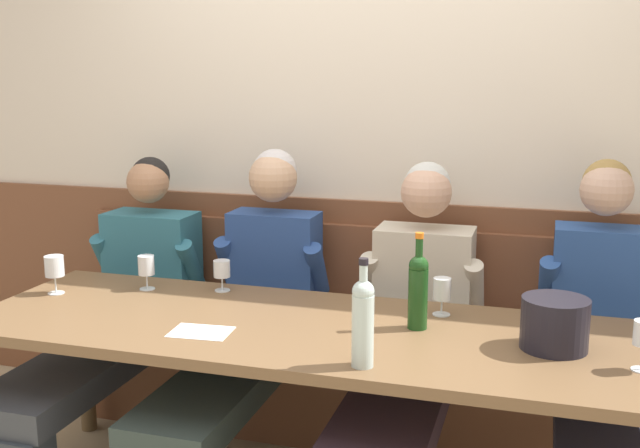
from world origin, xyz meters
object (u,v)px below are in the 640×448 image
(person_left_seat, at_px, (409,335))
(person_right_seat, at_px, (114,312))
(wine_bottle_green_tall, at_px, (418,288))
(wine_glass_by_bottle, at_px, (146,267))
(wine_glass_center_rear, at_px, (54,268))
(wine_bottle_amber_mid, at_px, (363,320))
(wall_bench, at_px, (357,375))
(person_center_right_seat, at_px, (601,352))
(wine_glass_mid_right, at_px, (222,271))
(dining_table, at_px, (311,345))
(person_center_left_seat, at_px, (246,317))
(wine_glass_near_bucket, at_px, (442,291))
(ice_bucket, at_px, (555,324))

(person_left_seat, bearing_deg, person_right_seat, -179.21)
(wine_bottle_green_tall, distance_m, wine_glass_by_bottle, 1.18)
(wine_glass_center_rear, bearing_deg, wine_bottle_amber_mid, -15.68)
(wall_bench, relative_size, wine_glass_by_bottle, 19.56)
(person_left_seat, height_order, person_center_right_seat, person_center_right_seat)
(person_center_right_seat, bearing_deg, wine_glass_center_rear, -173.40)
(person_center_right_seat, bearing_deg, person_left_seat, 179.56)
(wine_glass_by_bottle, relative_size, wine_glass_mid_right, 1.12)
(dining_table, height_order, wine_bottle_amber_mid, wine_bottle_amber_mid)
(wall_bench, relative_size, wine_bottle_amber_mid, 8.25)
(person_right_seat, relative_size, wine_glass_center_rear, 7.97)
(person_center_right_seat, bearing_deg, person_center_left_seat, -179.73)
(wall_bench, height_order, wine_glass_center_rear, wall_bench)
(wine_glass_near_bucket, bearing_deg, dining_table, -148.77)
(wine_glass_mid_right, bearing_deg, wine_glass_by_bottle, -167.00)
(person_center_left_seat, bearing_deg, wine_bottle_amber_mid, -44.13)
(person_right_seat, relative_size, wine_bottle_green_tall, 3.64)
(ice_bucket, relative_size, wine_glass_center_rear, 1.38)
(dining_table, distance_m, wine_glass_by_bottle, 0.85)
(person_left_seat, distance_m, wine_bottle_amber_mid, 0.70)
(wine_bottle_green_tall, distance_m, wine_glass_center_rear, 1.50)
(person_right_seat, distance_m, wine_glass_center_rear, 0.36)
(dining_table, xyz_separation_m, ice_bucket, (0.83, 0.02, 0.16))
(dining_table, height_order, wine_glass_mid_right, wine_glass_mid_right)
(dining_table, distance_m, wine_glass_mid_right, 0.60)
(wine_bottle_amber_mid, bearing_deg, wine_glass_by_bottle, 152.49)
(wine_bottle_amber_mid, height_order, wine_glass_mid_right, wine_bottle_amber_mid)
(person_left_seat, height_order, wine_glass_by_bottle, person_left_seat)
(dining_table, xyz_separation_m, person_center_left_seat, (-0.39, 0.32, -0.04))
(person_center_left_seat, distance_m, person_center_right_seat, 1.39)
(wall_bench, relative_size, person_center_right_seat, 2.18)
(wine_glass_mid_right, bearing_deg, ice_bucket, -12.69)
(wine_glass_center_rear, bearing_deg, person_right_seat, 63.75)
(wall_bench, xyz_separation_m, dining_table, (0.00, -0.68, 0.39))
(dining_table, distance_m, person_left_seat, 0.45)
(wine_glass_near_bucket, distance_m, wine_glass_by_bottle, 1.23)
(dining_table, height_order, person_right_seat, person_right_seat)
(wall_bench, xyz_separation_m, wine_glass_near_bucket, (0.43, -0.42, 0.55))
(person_center_right_seat, height_order, wine_glass_mid_right, person_center_right_seat)
(ice_bucket, relative_size, wine_glass_near_bucket, 1.54)
(person_left_seat, bearing_deg, wall_bench, 130.42)
(person_right_seat, height_order, wine_glass_by_bottle, person_right_seat)
(wall_bench, xyz_separation_m, wine_bottle_amber_mid, (0.26, -0.99, 0.61))
(person_center_left_seat, bearing_deg, wine_glass_mid_right, -177.03)
(person_right_seat, bearing_deg, wine_bottle_green_tall, -9.31)
(person_left_seat, xyz_separation_m, wine_glass_mid_right, (-0.79, -0.02, 0.20))
(person_center_right_seat, relative_size, ice_bucket, 5.93)
(wine_glass_near_bucket, bearing_deg, person_center_right_seat, 6.31)
(person_right_seat, distance_m, wine_glass_by_bottle, 0.33)
(wall_bench, bearing_deg, person_center_left_seat, -136.69)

